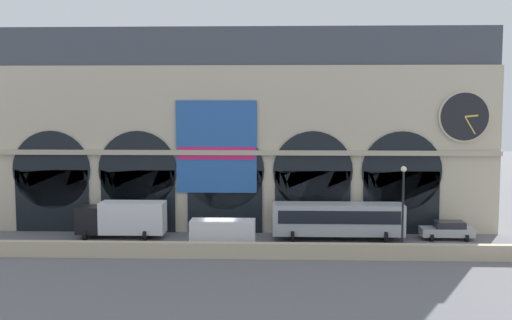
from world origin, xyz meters
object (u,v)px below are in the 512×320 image
at_px(bus_mideast, 338,219).
at_px(car_east, 447,230).
at_px(box_truck_midwest, 123,218).
at_px(van_center, 223,232).
at_px(street_lamp_quayside, 403,199).

xyz_separation_m(bus_mideast, car_east, (9.36, 0.58, -0.98)).
bearing_deg(box_truck_midwest, van_center, -19.20).
distance_m(box_truck_midwest, van_center, 9.45).
bearing_deg(car_east, van_center, -169.56).
relative_size(bus_mideast, street_lamp_quayside, 1.59).
xyz_separation_m(van_center, car_east, (18.86, 3.48, -0.44)).
distance_m(bus_mideast, car_east, 9.43).
bearing_deg(bus_mideast, street_lamp_quayside, -53.36).
bearing_deg(van_center, bus_mideast, 16.97).
bearing_deg(street_lamp_quayside, car_east, 51.23).
bearing_deg(car_east, bus_mideast, -176.48).
height_order(box_truck_midwest, street_lamp_quayside, street_lamp_quayside).
height_order(box_truck_midwest, bus_mideast, box_truck_midwest).
bearing_deg(car_east, street_lamp_quayside, -128.77).
height_order(car_east, street_lamp_quayside, street_lamp_quayside).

